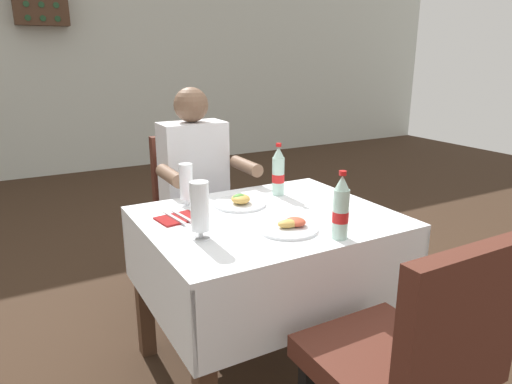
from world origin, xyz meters
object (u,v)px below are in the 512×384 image
Objects in this scene: chair_far_diner_seat at (197,207)px; cola_bottle_secondary at (278,172)px; cola_bottle_primary at (341,209)px; napkin_cutlery_set at (178,218)px; seated_diner_far at (198,187)px; chair_near_camera_side at (407,360)px; wall_bottle_rack at (40,5)px; beer_glass_left at (186,184)px; plate_near_camera at (289,227)px; main_dining_table at (267,253)px; plate_far_diner at (240,202)px; beer_glass_middle at (200,211)px.

cola_bottle_secondary reaches higher than chair_far_diner_seat.
cola_bottle_primary is 1.35× the size of napkin_cutlery_set.
chair_near_camera_side is at bearing -88.83° from seated_diner_far.
wall_bottle_rack is at bearing 98.03° from cola_bottle_secondary.
napkin_cutlery_set is (-0.10, -0.15, -0.10)m from beer_glass_left.
seated_diner_far reaches higher than plate_near_camera.
napkin_cutlery_set is (-0.56, -0.10, -0.11)m from cola_bottle_secondary.
main_dining_table is 0.84× the size of seated_diner_far.
wall_bottle_rack is at bearing 94.56° from plate_near_camera.
chair_far_diner_seat reaches higher than main_dining_table.
wall_bottle_rack is at bearing 91.64° from beer_glass_left.
beer_glass_left is at bearing 152.21° from plate_far_diner.
main_dining_table is 4.54m from wall_bottle_rack.
seated_diner_far is 0.91m from plate_near_camera.
chair_far_diner_seat is 0.79m from napkin_cutlery_set.
napkin_cutlery_set is at bearing 110.20° from chair_near_camera_side.
napkin_cutlery_set is (-0.32, -0.04, -0.01)m from plate_far_diner.
plate_near_camera is 0.49m from cola_bottle_secondary.
beer_glass_left is 0.41m from beer_glass_middle.
beer_glass_middle reaches higher than plate_near_camera.
cola_bottle_secondary is at bearing -6.61° from beer_glass_left.
plate_far_diner is 1.22× the size of beer_glass_left.
wall_bottle_rack is at bearing 94.12° from chair_near_camera_side.
cola_bottle_primary is 0.69m from napkin_cutlery_set.
cola_bottle_primary is (0.14, -1.07, 0.16)m from seated_diner_far.
wall_bottle_rack reaches higher than plate_far_diner.
main_dining_table is 1.09× the size of chair_far_diner_seat.
beer_glass_middle is 1.15× the size of napkin_cutlery_set.
beer_glass_left is 0.46m from cola_bottle_secondary.
beer_glass_left is (-0.25, -0.53, 0.31)m from chair_far_diner_seat.
chair_near_camera_side is 1.54m from seated_diner_far.
plate_far_diner is 0.57m from cola_bottle_primary.
cola_bottle_secondary is at bearing 13.83° from plate_far_diner.
cola_bottle_secondary is (0.24, -0.47, 0.16)m from seated_diner_far.
cola_bottle_primary is (0.11, -1.18, 0.32)m from chair_far_diner_seat.
plate_far_diner is (-0.04, -0.64, 0.22)m from chair_far_diner_seat.
beer_glass_middle is 0.66m from cola_bottle_secondary.
main_dining_table is 0.82m from chair_near_camera_side.
cola_bottle_secondary is at bearing 31.91° from beer_glass_middle.
napkin_cutlery_set reaches higher than main_dining_table.
cola_bottle_primary is (0.11, 0.47, 0.32)m from chair_near_camera_side.
cola_bottle_primary reaches higher than beer_glass_middle.
chair_far_diner_seat is at bearing 86.47° from plate_far_diner.
plate_far_diner is 0.44m from beer_glass_middle.
cola_bottle_secondary is (0.24, 0.06, 0.10)m from plate_far_diner.
chair_far_diner_seat reaches higher than plate_far_diner.
beer_glass_middle is at bearing 166.19° from plate_near_camera.
beer_glass_left reaches higher than napkin_cutlery_set.
seated_diner_far is 6.35× the size of beer_glass_left.
chair_near_camera_side is 4.03× the size of plate_near_camera.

